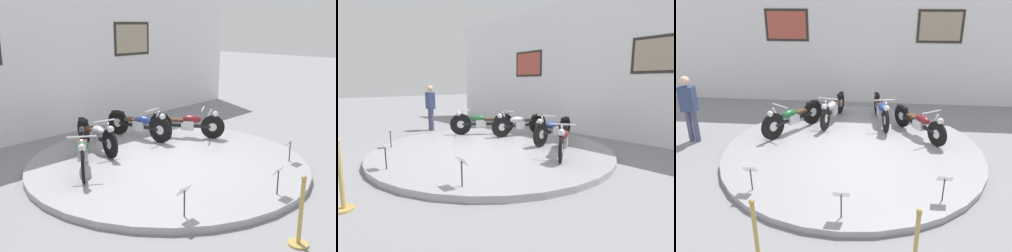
{
  "view_description": "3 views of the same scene",
  "coord_description": "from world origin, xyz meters",
  "views": [
    {
      "loc": [
        -5.81,
        -5.5,
        2.96
      ],
      "look_at": [
        0.13,
        0.1,
        0.83
      ],
      "focal_mm": 42.0,
      "sensor_mm": 36.0,
      "label": 1
    },
    {
      "loc": [
        5.13,
        -4.04,
        1.76
      ],
      "look_at": [
        0.16,
        0.31,
        0.67
      ],
      "focal_mm": 28.0,
      "sensor_mm": 36.0,
      "label": 2
    },
    {
      "loc": [
        0.46,
        -6.88,
        3.47
      ],
      "look_at": [
        -0.23,
        0.26,
        0.54
      ],
      "focal_mm": 35.0,
      "sensor_mm": 36.0,
      "label": 3
    }
  ],
  "objects": [
    {
      "name": "motorcycle_blue",
      "position": [
        0.67,
        1.58,
        0.52
      ],
      "size": [
        0.54,
        1.98,
        0.8
      ],
      "color": "black",
      "rests_on": "display_platform"
    },
    {
      "name": "back_wall",
      "position": [
        0.0,
        3.87,
        2.28
      ],
      "size": [
        14.0,
        0.22,
        4.56
      ],
      "color": "white",
      "rests_on": "ground_plane"
    },
    {
      "name": "display_platform",
      "position": [
        0.0,
        0.0,
        0.06
      ],
      "size": [
        5.89,
        5.89,
        0.13
      ],
      "primitive_type": "cylinder",
      "color": "#99999E",
      "rests_on": "ground_plane"
    },
    {
      "name": "ground_plane",
      "position": [
        0.0,
        0.0,
        0.0
      ],
      "size": [
        60.0,
        60.0,
        0.0
      ],
      "primitive_type": "plane",
      "color": "gray"
    },
    {
      "name": "motorcycle_silver",
      "position": [
        -0.67,
        1.58,
        0.51
      ],
      "size": [
        0.56,
        1.96,
        0.8
      ],
      "color": "black",
      "rests_on": "display_platform"
    },
    {
      "name": "info_placard_front_centre",
      "position": [
        0.0,
        -2.6,
        0.49
      ],
      "size": [
        0.26,
        0.11,
        0.51
      ],
      "color": "#333338",
      "rests_on": "display_platform"
    },
    {
      "name": "info_placard_front_right",
      "position": [
        1.7,
        -1.96,
        0.49
      ],
      "size": [
        0.26,
        0.11,
        0.51
      ],
      "color": "#333338",
      "rests_on": "display_platform"
    },
    {
      "name": "info_placard_front_left",
      "position": [
        -1.7,
        -1.96,
        0.49
      ],
      "size": [
        0.26,
        0.11,
        0.51
      ],
      "color": "#333338",
      "rests_on": "display_platform"
    },
    {
      "name": "motorcycle_green",
      "position": [
        -1.6,
        0.79,
        0.52
      ],
      "size": [
        1.19,
        1.7,
        0.81
      ],
      "color": "black",
      "rests_on": "display_platform"
    },
    {
      "name": "stanchion_post_left_of_entry",
      "position": [
        -1.06,
        -3.5,
        0.34
      ],
      "size": [
        0.28,
        0.28,
        1.02
      ],
      "color": "tan",
      "rests_on": "ground_plane"
    },
    {
      "name": "motorcycle_maroon",
      "position": [
        1.6,
        0.79,
        0.5
      ],
      "size": [
        1.1,
        1.68,
        0.78
      ],
      "color": "black",
      "rests_on": "display_platform"
    }
  ]
}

